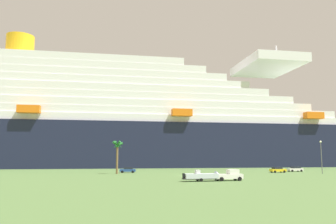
% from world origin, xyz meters
% --- Properties ---
extents(ground_plane, '(600.00, 600.00, 0.00)m').
position_xyz_m(ground_plane, '(0.00, 30.00, 0.00)').
color(ground_plane, '#4C6B38').
extents(cruise_ship, '(289.98, 37.51, 61.37)m').
position_xyz_m(cruise_ship, '(-21.06, 63.47, 18.33)').
color(cruise_ship, '#191E38').
rests_on(cruise_ship, ground_plane).
extents(pickup_truck, '(5.75, 2.67, 2.20)m').
position_xyz_m(pickup_truck, '(5.36, -19.45, 1.04)').
color(pickup_truck, white).
rests_on(pickup_truck, ground_plane).
extents(small_boat_on_trailer, '(8.98, 2.64, 2.15)m').
position_xyz_m(small_boat_on_trailer, '(0.25, -19.90, 0.96)').
color(small_boat_on_trailer, '#595960').
rests_on(small_boat_on_trailer, ground_plane).
extents(palm_tree, '(3.05, 2.88, 8.88)m').
position_xyz_m(palm_tree, '(-15.89, 9.58, 6.89)').
color(palm_tree, brown).
rests_on(palm_tree, ground_plane).
extents(street_lamp, '(0.56, 0.56, 8.90)m').
position_xyz_m(street_lamp, '(38.46, 0.69, 5.71)').
color(street_lamp, slate).
rests_on(street_lamp, ground_plane).
extents(parked_car_yellow_taxi, '(4.72, 2.41, 1.58)m').
position_xyz_m(parked_car_yellow_taxi, '(30.15, 9.51, 0.83)').
color(parked_car_yellow_taxi, yellow).
rests_on(parked_car_yellow_taxi, ground_plane).
extents(parked_car_blue_suv, '(4.70, 2.63, 1.58)m').
position_xyz_m(parked_car_blue_suv, '(-12.67, 15.44, 0.83)').
color(parked_car_blue_suv, '#264C99').
rests_on(parked_car_blue_suv, ground_plane).
extents(parked_car_white_van, '(4.71, 2.27, 1.58)m').
position_xyz_m(parked_car_white_van, '(38.19, 14.02, 0.83)').
color(parked_car_white_van, white).
rests_on(parked_car_white_van, ground_plane).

